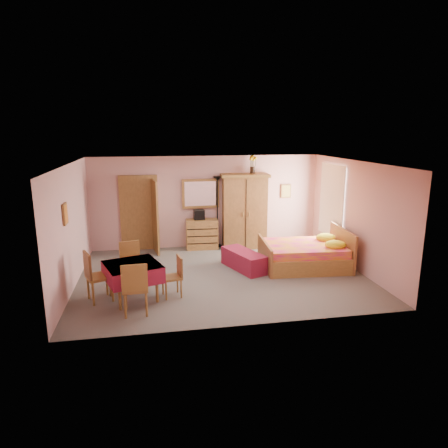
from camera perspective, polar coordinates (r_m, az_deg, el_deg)
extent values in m
plane|color=slate|center=(9.38, -0.27, -7.29)|extent=(6.50, 6.50, 0.00)
plane|color=brown|center=(8.81, -0.29, 8.74)|extent=(6.50, 6.50, 0.00)
cube|color=#D39B99|center=(11.43, -2.48, 3.20)|extent=(6.50, 0.10, 2.60)
cube|color=#D39B99|center=(6.64, 3.50, -4.22)|extent=(6.50, 0.10, 2.60)
cube|color=#D39B99|center=(9.04, -21.01, -0.37)|extent=(0.10, 5.00, 2.60)
cube|color=#D39B99|center=(10.08, 18.22, 1.18)|extent=(0.10, 5.00, 2.60)
cube|color=#9E6B35|center=(11.36, -11.98, 1.44)|extent=(1.06, 0.12, 2.15)
cube|color=white|center=(11.09, 15.17, 3.22)|extent=(0.08, 1.40, 1.95)
cube|color=orange|center=(8.38, -21.75, 1.34)|extent=(0.04, 0.32, 0.42)
cube|color=#D8BF59|center=(11.91, 8.84, 4.67)|extent=(0.30, 0.04, 0.40)
cube|color=#A37037|center=(11.34, -3.16, -1.45)|extent=(0.91, 0.50, 0.84)
cube|color=white|center=(11.31, -3.37, 4.36)|extent=(1.05, 0.08, 0.83)
cube|color=black|center=(11.24, -3.58, 1.33)|extent=(0.31, 0.23, 0.28)
cube|color=black|center=(11.39, -0.96, 1.74)|extent=(0.31, 0.31, 2.04)
cube|color=olive|center=(11.35, 2.93, 1.86)|extent=(1.40, 0.80, 2.11)
cube|color=yellow|center=(11.32, 4.12, 8.52)|extent=(0.21, 0.21, 0.51)
cube|color=#E7167F|center=(10.01, 11.34, -3.38)|extent=(2.17, 1.77, 0.95)
cube|color=maroon|center=(9.72, 2.84, -5.19)|extent=(0.93, 1.42, 0.44)
cube|color=maroon|center=(8.19, -12.85, -8.02)|extent=(1.27, 1.27, 0.74)
cube|color=olive|center=(7.53, -12.57, -8.82)|extent=(0.47, 0.47, 1.01)
cube|color=#A76F38|center=(8.82, -13.04, -5.71)|extent=(0.52, 0.52, 0.96)
cube|color=#AB7D3A|center=(8.25, -17.38, -7.10)|extent=(0.60, 0.60, 1.02)
cube|color=olive|center=(8.17, -7.49, -7.49)|extent=(0.44, 0.44, 0.83)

